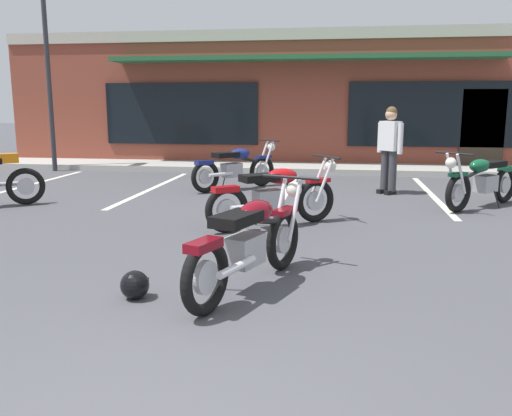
{
  "coord_description": "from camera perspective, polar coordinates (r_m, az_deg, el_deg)",
  "views": [
    {
      "loc": [
        0.99,
        -2.06,
        1.72
      ],
      "look_at": [
        0.08,
        3.97,
        0.55
      ],
      "focal_mm": 38.07,
      "sensor_mm": 36.0,
      "label": 1
    }
  ],
  "objects": [
    {
      "name": "sidewalk_kerb",
      "position": [
        14.4,
        4.63,
        4.26
      ],
      "size": [
        22.0,
        1.8,
        0.14
      ],
      "primitive_type": "cube",
      "color": "#A8A59E",
      "rests_on": "ground_plane"
    },
    {
      "name": "ground_plane",
      "position": [
        6.31,
        -0.74,
        -4.95
      ],
      "size": [
        80.0,
        80.0,
        0.0
      ],
      "primitive_type": "plane",
      "color": "#47474C"
    },
    {
      "name": "motorcycle_black_cruiser",
      "position": [
        11.08,
        -2.16,
        4.35
      ],
      "size": [
        1.6,
        1.7,
        0.98
      ],
      "color": "black",
      "rests_on": "ground_plane"
    },
    {
      "name": "person_in_black_shirt",
      "position": [
        10.78,
        13.88,
        6.47
      ],
      "size": [
        0.49,
        0.5,
        1.68
      ],
      "color": "black",
      "rests_on": "ground_plane"
    },
    {
      "name": "brick_storefront_building",
      "position": [
        17.88,
        5.56,
        11.26
      ],
      "size": [
        17.08,
        6.61,
        3.7
      ],
      "color": "brown",
      "rests_on": "ground_plane"
    },
    {
      "name": "helmet_on_pavement",
      "position": [
        5.02,
        -12.61,
        -7.89
      ],
      "size": [
        0.26,
        0.26,
        0.26
      ],
      "color": "black",
      "rests_on": "ground_plane"
    },
    {
      "name": "motorcycle_silver_naked",
      "position": [
        9.85,
        22.7,
        2.7
      ],
      "size": [
        1.63,
        1.67,
        0.98
      ],
      "color": "black",
      "rests_on": "ground_plane"
    },
    {
      "name": "painted_stall_lines",
      "position": [
        10.85,
        3.27,
        1.75
      ],
      "size": [
        11.29,
        4.8,
        0.01
      ],
      "color": "silver",
      "rests_on": "ground_plane"
    },
    {
      "name": "motorcycle_blue_standard",
      "position": [
        7.64,
        1.97,
        1.38
      ],
      "size": [
        1.79,
        1.48,
        0.98
      ],
      "color": "black",
      "rests_on": "ground_plane"
    },
    {
      "name": "motorcycle_foreground_classic",
      "position": [
        5.07,
        -0.61,
        -3.5
      ],
      "size": [
        1.03,
        2.02,
        0.98
      ],
      "color": "black",
      "rests_on": "ground_plane"
    },
    {
      "name": "parking_lot_lamp_post",
      "position": [
        15.05,
        -21.4,
        16.0
      ],
      "size": [
        0.24,
        0.76,
        5.03
      ],
      "color": "#2D2D33",
      "rests_on": "ground_plane"
    }
  ]
}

